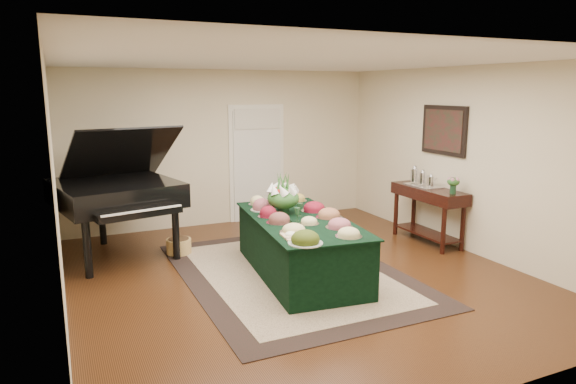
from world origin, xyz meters
name	(u,v)px	position (x,y,z in m)	size (l,w,h in m)	color
ground	(298,276)	(0.00, 0.00, 0.00)	(6.00, 6.00, 0.00)	black
area_rug	(291,273)	(-0.05, 0.11, 0.01)	(2.68, 3.75, 0.01)	black
kitchen_doorway	(257,165)	(0.60, 2.97, 1.02)	(1.05, 0.07, 2.10)	white
buffet_table	(300,247)	(0.05, 0.04, 0.38)	(1.38, 2.48, 0.74)	black
food_platters	(299,216)	(0.02, 0.01, 0.79)	(1.17, 2.29, 0.13)	silver
cutting_board	(297,233)	(-0.34, -0.67, 0.78)	(0.35, 0.35, 0.10)	tan
green_goblets	(298,212)	(0.03, 0.05, 0.83)	(0.22, 0.29, 0.18)	#16371E
floral_centerpiece	(283,194)	(-0.03, 0.39, 1.00)	(0.44, 0.44, 0.44)	#16371E
grand_piano	(116,191)	(-1.99, 1.80, 0.95)	(1.88, 2.10, 1.87)	black
wicker_basket	(179,246)	(-1.19, 1.54, 0.11)	(0.36, 0.36, 0.22)	#AD8545
mahogany_sideboard	(429,200)	(2.49, 0.50, 0.68)	(0.45, 1.35, 0.87)	black
tea_service	(422,178)	(2.50, 0.69, 0.99)	(0.34, 0.58, 0.30)	silver
pink_bouquet	(453,182)	(2.50, -0.01, 1.04)	(0.20, 0.20, 0.26)	#16371E
wall_painting	(444,130)	(2.72, 0.50, 1.75)	(0.05, 0.95, 0.75)	black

